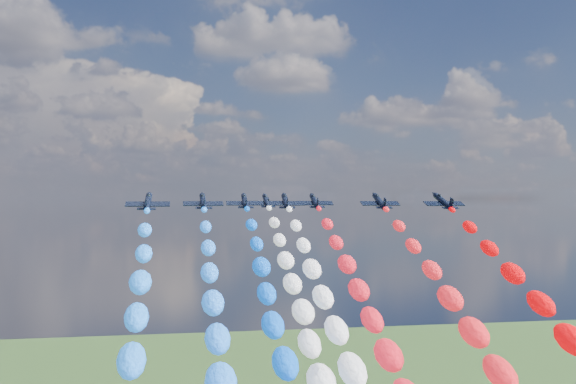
{
  "coord_description": "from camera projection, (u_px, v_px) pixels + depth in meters",
  "views": [
    {
      "loc": [
        -23.88,
        -133.36,
        106.77
      ],
      "look_at": [
        0.0,
        4.0,
        108.16
      ],
      "focal_mm": 41.45,
      "sensor_mm": 36.0,
      "label": 1
    }
  ],
  "objects": [
    {
      "name": "jet_4",
      "position": [
        266.0,
        201.0,
        159.6
      ],
      "size": [
        8.34,
        11.27,
        6.03
      ],
      "primitive_type": null,
      "rotation": [
        0.35,
        0.0,
        -0.01
      ],
      "color": "black"
    },
    {
      "name": "jet_6",
      "position": [
        380.0,
        201.0,
        141.73
      ],
      "size": [
        8.5,
        11.39,
        6.03
      ],
      "primitive_type": null,
      "rotation": [
        0.35,
        0.0,
        -0.03
      ],
      "color": "black"
    },
    {
      "name": "jet_0",
      "position": [
        148.0,
        202.0,
        124.83
      ],
      "size": [
        8.6,
        11.46,
        6.03
      ],
      "primitive_type": null,
      "rotation": [
        0.35,
        0.0,
        -0.03
      ],
      "color": "black"
    },
    {
      "name": "jet_2",
      "position": [
        245.0,
        201.0,
        147.1
      ],
      "size": [
        8.63,
        11.48,
        6.03
      ],
      "primitive_type": null,
      "rotation": [
        0.35,
        0.0,
        -0.04
      ],
      "color": "black"
    },
    {
      "name": "jet_1",
      "position": [
        203.0,
        202.0,
        137.27
      ],
      "size": [
        8.27,
        11.22,
        6.03
      ],
      "primitive_type": null,
      "rotation": [
        0.35,
        0.0,
        0.01
      ],
      "color": "black"
    },
    {
      "name": "jet_3",
      "position": [
        286.0,
        201.0,
        143.43
      ],
      "size": [
        8.96,
        11.71,
        6.03
      ],
      "primitive_type": null,
      "rotation": [
        0.35,
        0.0,
        -0.07
      ],
      "color": "black"
    },
    {
      "name": "jet_5",
      "position": [
        315.0,
        201.0,
        151.66
      ],
      "size": [
        8.63,
        11.48,
        6.03
      ],
      "primitive_type": null,
      "rotation": [
        0.35,
        0.0,
        -0.04
      ],
      "color": "black"
    },
    {
      "name": "trail_4",
      "position": [
        316.0,
        377.0,
        103.84
      ],
      "size": [
        5.53,
        109.42,
        57.07
      ],
      "primitive_type": null,
      "color": "white"
    },
    {
      "name": "jet_7",
      "position": [
        443.0,
        202.0,
        136.41
      ],
      "size": [
        8.54,
        11.42,
        6.03
      ],
      "primitive_type": null,
      "rotation": [
        0.35,
        0.0,
        0.03
      ],
      "color": "black"
    }
  ]
}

